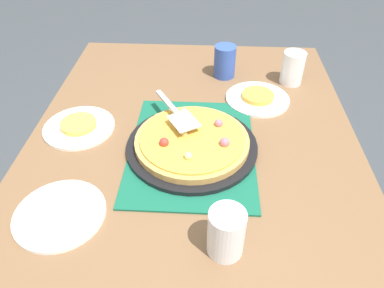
{
  "coord_description": "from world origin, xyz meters",
  "views": [
    {
      "loc": [
        0.8,
        0.04,
        1.45
      ],
      "look_at": [
        0.0,
        0.0,
        0.77
      ],
      "focal_mm": 33.85,
      "sensor_mm": 36.0,
      "label": 1
    }
  ],
  "objects": [
    {
      "name": "plate_far_right",
      "position": [
        -0.08,
        -0.36,
        0.76
      ],
      "size": [
        0.22,
        0.22,
        0.01
      ],
      "primitive_type": "cylinder",
      "color": "white",
      "rests_on": "dining_table"
    },
    {
      "name": "ground_plane",
      "position": [
        0.0,
        0.0,
        0.0
      ],
      "size": [
        8.0,
        8.0,
        0.0
      ],
      "primitive_type": "plane",
      "color": "#3D4247"
    },
    {
      "name": "served_slice_right",
      "position": [
        -0.08,
        -0.36,
        0.77
      ],
      "size": [
        0.11,
        0.11,
        0.02
      ],
      "primitive_type": "cylinder",
      "color": "#EAB747",
      "rests_on": "plate_far_right"
    },
    {
      "name": "dining_table",
      "position": [
        0.0,
        0.0,
        0.64
      ],
      "size": [
        1.4,
        1.0,
        0.75
      ],
      "color": "brown",
      "rests_on": "ground_plane"
    },
    {
      "name": "cup_corner",
      "position": [
        -0.44,
        0.1,
        0.81
      ],
      "size": [
        0.08,
        0.08,
        0.12
      ],
      "primitive_type": "cylinder",
      "color": "#3351AD",
      "rests_on": "dining_table"
    },
    {
      "name": "plate_side",
      "position": [
        0.26,
        -0.31,
        0.76
      ],
      "size": [
        0.22,
        0.22,
        0.01
      ],
      "primitive_type": "cylinder",
      "color": "white",
      "rests_on": "dining_table"
    },
    {
      "name": "pizza",
      "position": [
        -0.0,
        0.0,
        0.78
      ],
      "size": [
        0.33,
        0.33,
        0.05
      ],
      "color": "tan",
      "rests_on": "pizza_pan"
    },
    {
      "name": "pizza_server",
      "position": [
        -0.08,
        -0.05,
        0.82
      ],
      "size": [
        0.22,
        0.16,
        0.01
      ],
      "color": "silver",
      "rests_on": "pizza"
    },
    {
      "name": "cup_near",
      "position": [
        0.33,
        0.09,
        0.81
      ],
      "size": [
        0.08,
        0.08,
        0.12
      ],
      "primitive_type": "cylinder",
      "color": "white",
      "rests_on": "dining_table"
    },
    {
      "name": "cup_far",
      "position": [
        -0.4,
        0.35,
        0.81
      ],
      "size": [
        0.08,
        0.08,
        0.12
      ],
      "primitive_type": "cylinder",
      "color": "white",
      "rests_on": "dining_table"
    },
    {
      "name": "pizza_pan",
      "position": [
        0.0,
        0.0,
        0.76
      ],
      "size": [
        0.38,
        0.38,
        0.01
      ],
      "primitive_type": "cylinder",
      "color": "black",
      "rests_on": "placemat"
    },
    {
      "name": "plate_near_left",
      "position": [
        -0.27,
        0.21,
        0.76
      ],
      "size": [
        0.22,
        0.22,
        0.01
      ],
      "primitive_type": "cylinder",
      "color": "white",
      "rests_on": "dining_table"
    },
    {
      "name": "served_slice_left",
      "position": [
        -0.27,
        0.21,
        0.77
      ],
      "size": [
        0.11,
        0.11,
        0.02
      ],
      "primitive_type": "cylinder",
      "color": "gold",
      "rests_on": "plate_near_left"
    },
    {
      "name": "placemat",
      "position": [
        0.0,
        0.0,
        0.75
      ],
      "size": [
        0.48,
        0.36,
        0.01
      ],
      "primitive_type": "cube",
      "color": "#145B42",
      "rests_on": "dining_table"
    }
  ]
}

